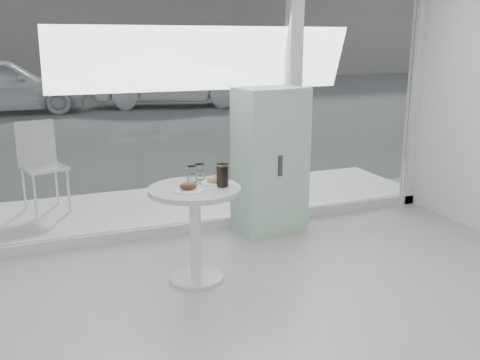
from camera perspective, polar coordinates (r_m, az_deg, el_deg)
name	(u,v)px	position (r m, az deg, el deg)	size (l,w,h in m)	color
storefront	(216,58)	(5.22, -2.54, 12.89)	(5.00, 0.14, 3.00)	silver
main_table	(195,214)	(4.21, -4.82, -3.69)	(0.72, 0.72, 0.77)	white
patio_deck	(189,204)	(6.24, -5.44, -2.61)	(5.60, 1.60, 0.05)	white
street	(82,100)	(18.10, -16.54, 8.16)	(40.00, 24.00, 0.00)	#333333
mint_cabinet	(270,161)	(5.29, 3.22, 2.06)	(0.71, 0.52, 1.44)	#8AB09C
patio_chair	(41,160)	(6.21, -20.46, 1.98)	(0.53, 0.53, 0.98)	white
car_white	(0,85)	(15.46, -24.27, 9.21)	(1.74, 4.33, 1.48)	silver
car_silver	(174,80)	(15.78, -7.03, 10.51)	(1.59, 4.56, 1.50)	#9EA2A6
plate_fritter	(189,188)	(4.05, -5.47, -0.81)	(0.22, 0.22, 0.07)	white
plate_donut	(215,181)	(4.26, -2.67, -0.07)	(0.23, 0.23, 0.05)	white
water_tumbler_a	(192,175)	(4.29, -5.15, 0.51)	(0.08, 0.08, 0.13)	white
water_tumbler_b	(200,173)	(4.36, -4.31, 0.77)	(0.08, 0.08, 0.13)	white
cola_glass	(223,176)	(4.14, -1.87, 0.47)	(0.09, 0.09, 0.18)	white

